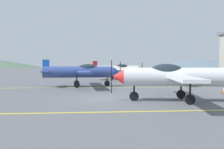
{
  "coord_description": "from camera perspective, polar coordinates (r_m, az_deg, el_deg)",
  "views": [
    {
      "loc": [
        -0.82,
        -15.38,
        2.33
      ],
      "look_at": [
        1.21,
        10.0,
        1.2
      ],
      "focal_mm": 36.9,
      "sensor_mm": 36.0,
      "label": 1
    }
  ],
  "objects": [
    {
      "name": "airplane_near",
      "position": [
        14.92,
        15.76,
        -0.42
      ],
      "size": [
        8.22,
        9.41,
        2.81
      ],
      "color": "silver",
      "rests_on": "ground_plane"
    },
    {
      "name": "ground_plane",
      "position": [
        15.58,
        -1.51,
        -6.06
      ],
      "size": [
        400.0,
        400.0,
        0.0
      ],
      "primitive_type": "plane",
      "color": "#54565B"
    },
    {
      "name": "apron_line_near",
      "position": [
        11.33,
        -0.33,
        -9.29
      ],
      "size": [
        80.0,
        0.16,
        0.01
      ],
      "primitive_type": "cube",
      "color": "yellow",
      "rests_on": "ground_plane"
    },
    {
      "name": "airplane_far",
      "position": [
        35.06,
        1.48,
        1.32
      ],
      "size": [
        8.23,
        9.34,
        2.81
      ],
      "color": "silver",
      "rests_on": "ground_plane"
    },
    {
      "name": "airplane_mid",
      "position": [
        24.12,
        -7.49,
        0.75
      ],
      "size": [
        8.18,
        9.41,
        2.81
      ],
      "color": "#33478C",
      "rests_on": "ground_plane"
    },
    {
      "name": "apron_line_far",
      "position": [
        23.25,
        -2.53,
        -3.2
      ],
      "size": [
        80.0,
        0.16,
        0.01
      ],
      "primitive_type": "cube",
      "color": "yellow",
      "rests_on": "ground_plane"
    },
    {
      "name": "car_sedan",
      "position": [
        27.11,
        18.8,
        -0.74
      ],
      "size": [
        4.15,
        4.44,
        1.62
      ],
      "color": "white",
      "rests_on": "ground_plane"
    },
    {
      "name": "hill_centerleft",
      "position": [
        176.25,
        21.1,
        2.67
      ],
      "size": [
        78.66,
        78.66,
        6.52
      ],
      "primitive_type": "cone",
      "color": "slate",
      "rests_on": "ground_plane"
    }
  ]
}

